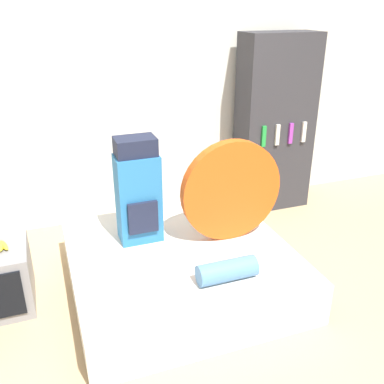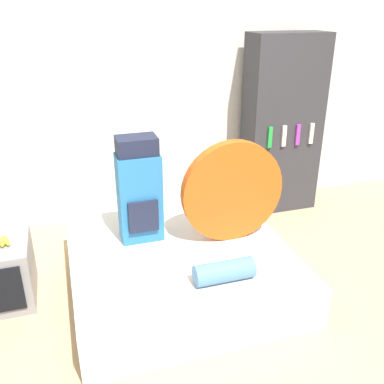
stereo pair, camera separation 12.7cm
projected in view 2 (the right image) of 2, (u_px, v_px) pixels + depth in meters
The scene contains 8 objects.
ground_plane at pixel (213, 347), 2.70m from camera, with size 16.00×16.00×0.00m, color tan.
wall_back at pixel (140, 84), 3.95m from camera, with size 8.00×0.05×2.60m.
bed at pixel (180, 267), 3.24m from camera, with size 1.58×1.54×0.32m.
backpack at pixel (139, 191), 3.18m from camera, with size 0.32×0.25×0.81m.
tent_bag at pixel (232, 191), 3.17m from camera, with size 0.78×0.08×0.78m.
sleeping_roll at pixel (224, 271), 2.78m from camera, with size 0.40×0.14×0.14m.
banana_bunch at pixel (3, 241), 2.96m from camera, with size 0.12×0.15×0.04m.
bookshelf at pixel (282, 126), 4.24m from camera, with size 0.74×0.37×1.75m.
Camera 2 is at (-0.74, -1.94, 1.99)m, focal length 40.00 mm.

